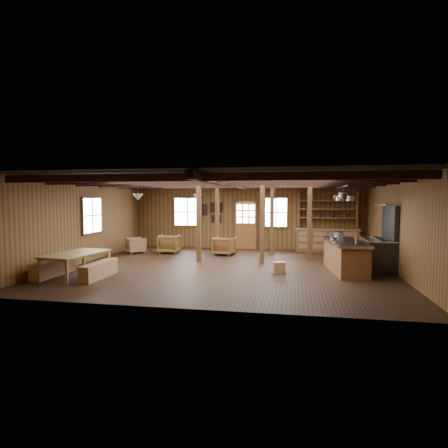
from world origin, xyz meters
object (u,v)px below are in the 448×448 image
at_px(dining_table, 77,265).
at_px(armchair_a, 169,244).
at_px(armchair_c, 136,245).
at_px(commercial_range, 380,249).
at_px(armchair_b, 224,246).
at_px(kitchen_island, 345,256).

bearing_deg(dining_table, armchair_a, -4.72).
xyz_separation_m(armchair_a, armchair_c, (-1.34, -0.22, -0.06)).
xyz_separation_m(dining_table, armchair_c, (-0.30, 4.63, -0.03)).
bearing_deg(commercial_range, armchair_c, 167.24).
bearing_deg(commercial_range, armchair_b, 157.68).
bearing_deg(armchair_a, dining_table, 74.00).
relative_size(kitchen_island, armchair_c, 3.74).
distance_m(dining_table, armchair_a, 4.96).
bearing_deg(dining_table, commercial_range, -65.59).
height_order(commercial_range, armchair_c, commercial_range).
xyz_separation_m(commercial_range, armchair_a, (-7.51, 2.22, -0.28)).
distance_m(armchair_a, armchair_b, 2.26).
distance_m(armchair_a, armchair_c, 1.36).
height_order(kitchen_island, dining_table, kitchen_island).
xyz_separation_m(dining_table, armchair_b, (3.30, 4.78, 0.01)).
bearing_deg(armchair_b, armchair_c, 11.98).
height_order(commercial_range, armchair_b, commercial_range).
bearing_deg(dining_table, armchair_b, -27.29).
distance_m(commercial_range, armchair_a, 7.84).
xyz_separation_m(armchair_a, armchair_b, (2.26, -0.07, -0.02)).
distance_m(commercial_range, dining_table, 8.95).
bearing_deg(armchair_c, commercial_range, -145.94).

